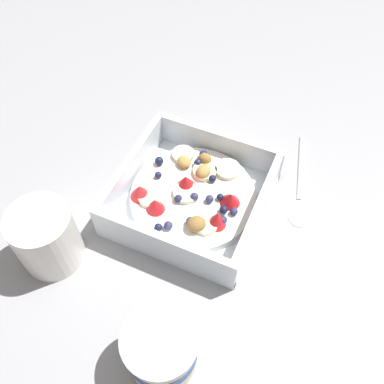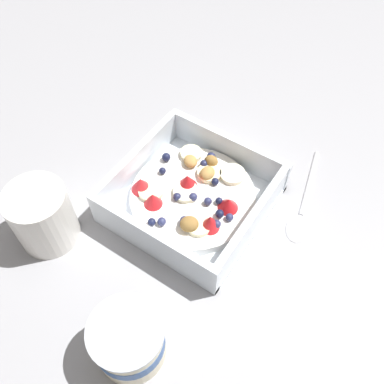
{
  "view_description": "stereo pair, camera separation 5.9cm",
  "coord_description": "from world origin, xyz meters",
  "px_view_note": "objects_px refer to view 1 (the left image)",
  "views": [
    {
      "loc": [
        -0.14,
        0.33,
        0.51
      ],
      "look_at": [
        0.0,
        0.01,
        0.03
      ],
      "focal_mm": 39.99,
      "sensor_mm": 36.0,
      "label": 1
    },
    {
      "loc": [
        -0.19,
        0.3,
        0.51
      ],
      "look_at": [
        0.0,
        0.01,
        0.03
      ],
      "focal_mm": 39.99,
      "sensor_mm": 36.0,
      "label": 2
    }
  ],
  "objects_px": {
    "spoon": "(299,197)",
    "fruit_bowl": "(192,196)",
    "coffee_mug": "(46,237)",
    "yogurt_cup": "(161,349)"
  },
  "relations": [
    {
      "from": "spoon",
      "to": "fruit_bowl",
      "type": "bearing_deg",
      "value": 27.56
    },
    {
      "from": "spoon",
      "to": "coffee_mug",
      "type": "distance_m",
      "value": 0.35
    },
    {
      "from": "spoon",
      "to": "coffee_mug",
      "type": "bearing_deg",
      "value": 38.74
    },
    {
      "from": "spoon",
      "to": "yogurt_cup",
      "type": "distance_m",
      "value": 0.3
    },
    {
      "from": "yogurt_cup",
      "to": "fruit_bowl",
      "type": "bearing_deg",
      "value": -74.88
    },
    {
      "from": "spoon",
      "to": "yogurt_cup",
      "type": "xyz_separation_m",
      "value": [
        0.08,
        0.28,
        0.03
      ]
    },
    {
      "from": "fruit_bowl",
      "to": "spoon",
      "type": "bearing_deg",
      "value": -152.44
    },
    {
      "from": "fruit_bowl",
      "to": "coffee_mug",
      "type": "height_order",
      "value": "coffee_mug"
    },
    {
      "from": "fruit_bowl",
      "to": "yogurt_cup",
      "type": "distance_m",
      "value": 0.22
    },
    {
      "from": "fruit_bowl",
      "to": "spoon",
      "type": "xyz_separation_m",
      "value": [
        -0.14,
        -0.07,
        -0.02
      ]
    }
  ]
}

